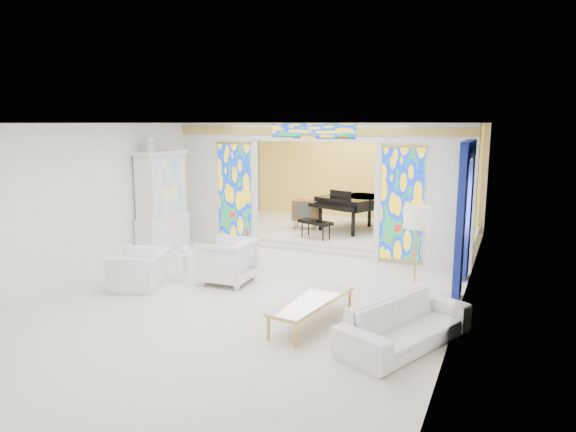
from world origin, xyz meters
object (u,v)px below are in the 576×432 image
at_px(china_cabinet, 162,204).
at_px(armchair_right, 227,261).
at_px(armchair_left, 140,269).
at_px(tv_console, 305,210).
at_px(sofa, 405,323).
at_px(grand_piano, 359,202).
at_px(coffee_table, 312,301).

relative_size(china_cabinet, armchair_right, 2.90).
bearing_deg(armchair_right, china_cabinet, -121.67).
relative_size(armchair_left, tv_console, 1.34).
xyz_separation_m(sofa, tv_console, (-3.87, 5.91, 0.37)).
distance_m(china_cabinet, armchair_left, 2.67).
height_order(armchair_left, grand_piano, grand_piano).
distance_m(sofa, grand_piano, 6.88).
xyz_separation_m(sofa, grand_piano, (-2.50, 6.37, 0.61)).
relative_size(armchair_right, sofa, 0.44).
bearing_deg(coffee_table, grand_piano, 99.79).
distance_m(armchair_right, sofa, 3.91).
distance_m(armchair_left, coffee_table, 3.57).
distance_m(armchair_right, tv_console, 4.51).
height_order(sofa, coffee_table, sofa).
distance_m(armchair_left, sofa, 5.01).
bearing_deg(grand_piano, coffee_table, -59.01).
bearing_deg(china_cabinet, coffee_table, -28.93).
xyz_separation_m(armchair_left, coffee_table, (3.55, -0.37, 0.03)).
bearing_deg(coffee_table, sofa, -6.35).
distance_m(armchair_left, armchair_right, 1.60).
relative_size(armchair_right, tv_console, 1.21).
xyz_separation_m(grand_piano, tv_console, (-1.36, -0.46, -0.24)).
relative_size(china_cabinet, tv_console, 3.52).
xyz_separation_m(armchair_left, armchair_right, (1.33, 0.88, 0.09)).
bearing_deg(armchair_right, grand_piano, 163.78).
height_order(china_cabinet, sofa, china_cabinet).
relative_size(sofa, grand_piano, 0.74).
xyz_separation_m(china_cabinet, sofa, (6.17, -2.78, -0.86)).
distance_m(china_cabinet, sofa, 6.82).
height_order(armchair_right, grand_piano, grand_piano).
xyz_separation_m(armchair_left, grand_piano, (2.48, 5.84, 0.59)).
relative_size(armchair_left, armchair_right, 1.10).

